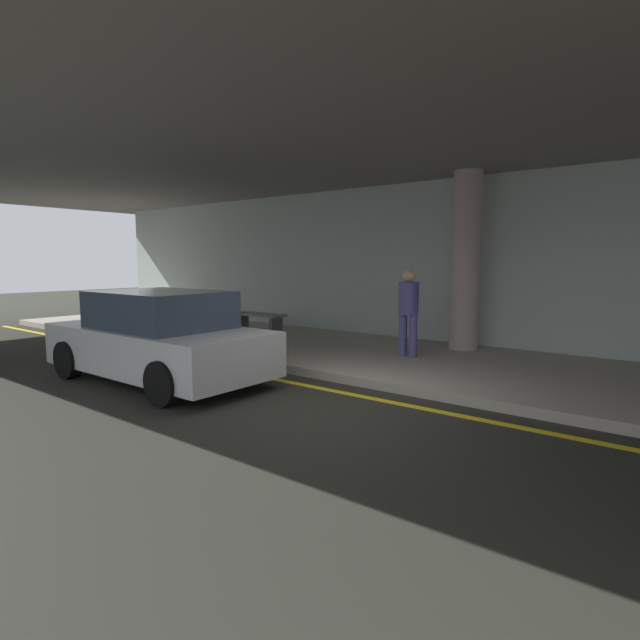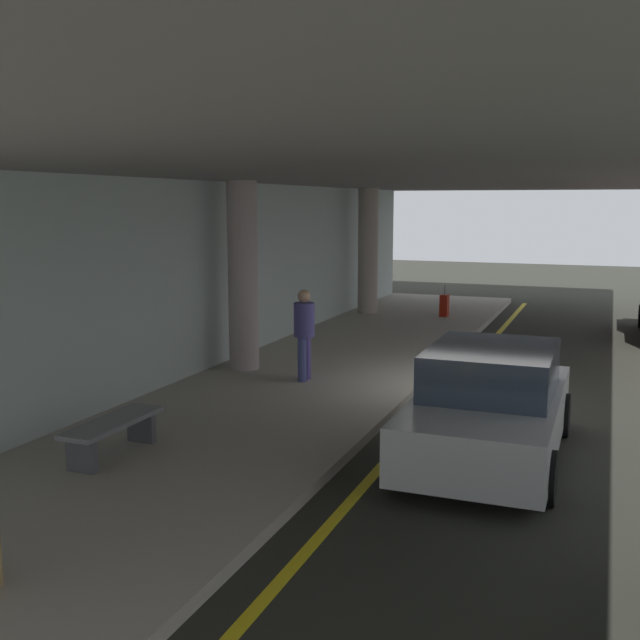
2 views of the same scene
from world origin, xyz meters
The scene contains 10 objects.
ground_plane centered at (0.00, 0.00, 0.00)m, with size 60.00×60.00×0.00m, color #282922.
sidewalk centered at (0.00, 3.10, 0.07)m, with size 26.00×4.20×0.15m, color #A49C8F.
lane_stripe_yellow centered at (0.00, 0.54, 0.00)m, with size 26.00×0.14×0.01m, color yellow.
support_column_far_left centered at (0.00, 4.55, 1.97)m, with size 0.59×0.59×3.65m, color #A79593.
ceiling_overhang centered at (0.00, 2.60, 3.95)m, with size 28.00×13.20×0.30m, color slate.
terminal_back_wall centered at (0.00, 5.35, 1.90)m, with size 26.00×0.30×3.80m, color #A8B7B1.
car_silver centered at (-3.12, -0.69, 0.71)m, with size 4.10×1.92×1.50m.
traveler_with_luggage centered at (-0.50, 3.06, 1.11)m, with size 0.38×0.38×1.68m.
suitcase_upright_secondary centered at (-8.52, 2.73, 0.46)m, with size 0.36×0.22×0.90m.
bench_metal centered at (-5.25, 3.77, 0.50)m, with size 1.60×0.50×0.48m.
Camera 1 is at (4.06, -5.55, 1.99)m, focal length 28.31 mm.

